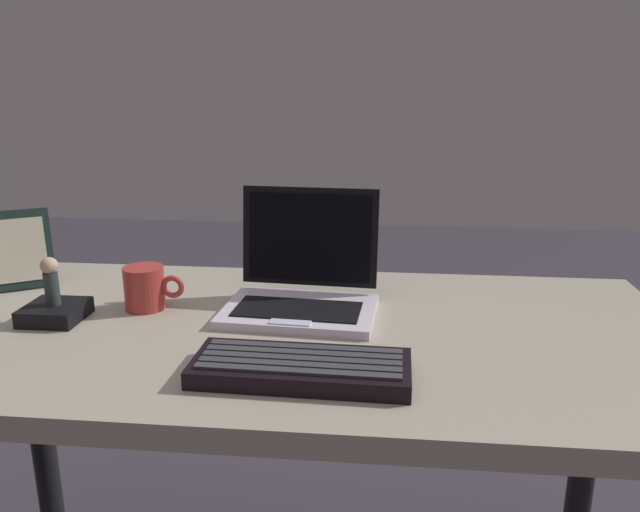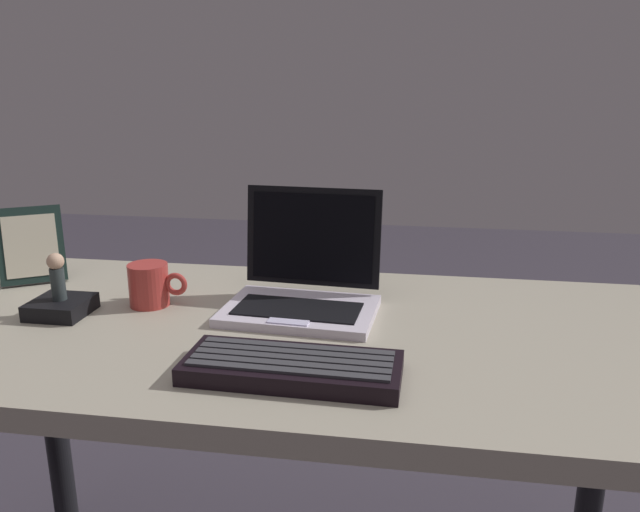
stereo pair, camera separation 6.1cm
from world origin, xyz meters
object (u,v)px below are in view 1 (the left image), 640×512
figurine_stand (55,312)px  figurine (51,279)px  coffee_mug (146,288)px  photo_frame (18,250)px  external_keyboard (301,368)px  laptop_front (303,287)px

figurine_stand → figurine: size_ratio=1.14×
figurine_stand → coffee_mug: bearing=27.3°
photo_frame → figurine_stand: bearing=-46.3°
external_keyboard → photo_frame: (-0.65, 0.36, 0.07)m
coffee_mug → figurine_stand: bearing=-152.7°
laptop_front → figurine_stand: size_ratio=2.86×
laptop_front → coffee_mug: laptop_front is taller
photo_frame → coffee_mug: bearing=-17.4°
external_keyboard → figurine_stand: (-0.49, 0.18, 0.00)m
laptop_front → coffee_mug: size_ratio=2.51×
coffee_mug → laptop_front: bearing=4.6°
photo_frame → coffee_mug: (0.31, -0.10, -0.04)m
photo_frame → figurine_stand: 0.25m
photo_frame → figurine: photo_frame is taller
external_keyboard → figurine: 0.52m
photo_frame → figurine_stand: (0.17, -0.17, -0.07)m
external_keyboard → figurine_stand: size_ratio=3.18×
laptop_front → figurine_stand: (-0.45, -0.10, -0.03)m
figurine_stand → coffee_mug: coffee_mug is taller
figurine_stand → coffee_mug: (0.15, 0.08, 0.03)m
figurine_stand → figurine: (0.00, 0.00, 0.06)m
external_keyboard → photo_frame: 0.75m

